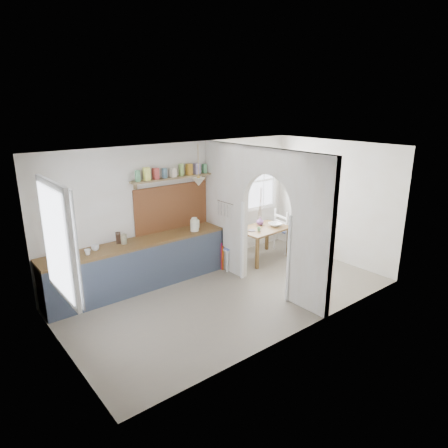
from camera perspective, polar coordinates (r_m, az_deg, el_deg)
floor at (r=7.35m, az=0.90°, el=-10.00°), size 5.80×3.20×0.01m
ceiling at (r=6.60m, az=1.01°, el=10.57°), size 5.80×3.20×0.01m
walls at (r=6.86m, az=0.95°, el=-0.28°), size 5.81×3.21×2.60m
partition at (r=7.31m, az=4.90°, el=1.97°), size 0.12×3.20×2.60m
kitchen_window at (r=5.48m, az=-22.84°, el=-2.29°), size 0.10×1.16×1.50m
nook_window at (r=9.08m, az=3.44°, el=5.90°), size 1.76×0.10×1.30m
counter at (r=7.63m, az=-12.15°, el=-5.61°), size 3.50×0.60×0.90m
sink at (r=7.02m, az=-21.77°, el=-4.68°), size 0.40×0.40×0.02m
backsplash at (r=7.98m, az=-7.44°, el=2.40°), size 1.65×0.03×0.90m
shelf at (r=7.77m, az=-7.29°, el=6.98°), size 1.75×0.20×0.21m
pendant_lamp at (r=7.70m, az=-3.66°, el=6.03°), size 0.26×0.26×0.16m
utensil_rail at (r=7.87m, az=0.19°, el=3.09°), size 0.02×0.50×0.02m
dining_table at (r=8.87m, az=5.51°, el=-2.77°), size 1.18×0.83×0.71m
chair_left at (r=8.34m, az=0.74°, el=-3.12°), size 0.44×0.44×0.95m
chair_right at (r=9.39m, az=9.06°, el=-0.84°), size 0.52×0.52×1.00m
kettle at (r=7.89m, az=-4.24°, el=-0.03°), size 0.24×0.20×0.27m
mug_a at (r=7.04m, az=-18.91°, el=-3.82°), size 0.12×0.12×0.09m
mug_b at (r=7.20m, az=-17.92°, el=-3.23°), size 0.14×0.14×0.10m
knife_block at (r=7.45m, az=-14.87°, el=-1.92°), size 0.13×0.15×0.19m
jar at (r=7.38m, az=-14.11°, el=-2.13°), size 0.12×0.12×0.17m
towel_magenta at (r=8.28m, az=-0.40°, el=-4.73°), size 0.02×0.03×0.61m
towel_orange at (r=8.26m, az=-0.20°, el=-4.99°), size 0.02×0.03×0.56m
bowl at (r=8.91m, az=7.31°, el=-0.09°), size 0.35×0.35×0.07m
table_cup at (r=8.53m, az=5.01°, el=-0.75°), size 0.09×0.09×0.08m
plate at (r=8.54m, az=3.96°, el=-0.94°), size 0.16×0.16×0.01m
vase at (r=8.96m, az=5.17°, el=0.43°), size 0.19×0.19×0.17m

